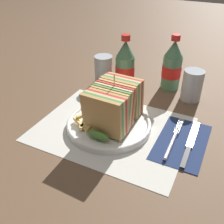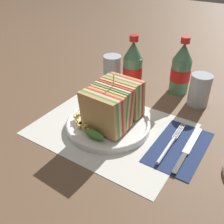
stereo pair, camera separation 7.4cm
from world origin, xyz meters
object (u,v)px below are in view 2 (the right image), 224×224
at_px(fork, 169,146).
at_px(glass_near, 200,90).
at_px(coke_bottle_far, 181,69).
at_px(glass_far, 112,69).
at_px(coke_bottle_near, 133,67).
at_px(club_sandwich, 113,105).
at_px(plate_main, 108,124).
at_px(knife, 187,149).

distance_m(fork, glass_near, 0.26).
bearing_deg(coke_bottle_far, glass_far, -164.25).
bearing_deg(coke_bottle_near, club_sandwich, -73.50).
height_order(club_sandwich, fork, club_sandwich).
xyz_separation_m(plate_main, club_sandwich, (0.01, 0.01, 0.06)).
relative_size(club_sandwich, coke_bottle_far, 0.96).
xyz_separation_m(club_sandwich, glass_near, (0.16, 0.26, -0.02)).
relative_size(plate_main, coke_bottle_far, 1.24).
height_order(plate_main, coke_bottle_near, coke_bottle_near).
xyz_separation_m(knife, glass_far, (-0.37, 0.22, 0.05)).
distance_m(coke_bottle_near, glass_far, 0.09).
relative_size(fork, coke_bottle_near, 0.95).
height_order(knife, glass_near, glass_near).
bearing_deg(fork, plate_main, -178.84).
height_order(plate_main, glass_far, glass_far).
distance_m(club_sandwich, glass_far, 0.29).
height_order(fork, glass_near, glass_near).
relative_size(fork, coke_bottle_far, 0.95).
relative_size(knife, coke_bottle_far, 1.03).
relative_size(plate_main, glass_far, 2.33).
xyz_separation_m(club_sandwich, knife, (0.21, 0.02, -0.07)).
xyz_separation_m(knife, coke_bottle_near, (-0.28, 0.22, 0.08)).
distance_m(plate_main, fork, 0.18).
distance_m(fork, coke_bottle_near, 0.34).
bearing_deg(club_sandwich, coke_bottle_far, 75.99).
relative_size(club_sandwich, fork, 1.01).
relative_size(glass_near, glass_far, 1.00).
xyz_separation_m(coke_bottle_near, coke_bottle_far, (0.15, 0.07, 0.00)).
bearing_deg(fork, knife, 18.39).
distance_m(glass_near, glass_far, 0.32).
bearing_deg(coke_bottle_far, knife, -64.63).
distance_m(club_sandwich, coke_bottle_far, 0.32).
bearing_deg(coke_bottle_far, coke_bottle_near, -153.35).
relative_size(plate_main, glass_near, 2.33).
relative_size(club_sandwich, coke_bottle_near, 0.96).
distance_m(coke_bottle_far, glass_near, 0.10).
height_order(knife, coke_bottle_far, coke_bottle_far).
xyz_separation_m(coke_bottle_near, glass_far, (-0.09, 0.01, -0.03)).
bearing_deg(fork, glass_near, 90.79).
relative_size(fork, knife, 0.92).
bearing_deg(plate_main, club_sandwich, 23.40).
height_order(fork, knife, fork).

